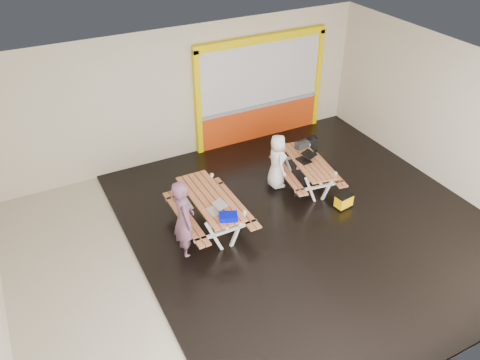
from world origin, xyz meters
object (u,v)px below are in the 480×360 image
picnic_table_left (210,205)px  person_left (184,219)px  picnic_table_right (307,166)px  blue_pouch (228,217)px  laptop_right (306,158)px  person_right (277,161)px  fluke_bag (344,201)px  dark_case (302,191)px  backpack (312,143)px  laptop_left (216,208)px  toolbox (302,145)px

picnic_table_left → person_left: bearing=-147.8°
picnic_table_left → picnic_table_right: 2.79m
picnic_table_right → picnic_table_left: bearing=-171.8°
blue_pouch → laptop_right: bearing=25.3°
person_right → fluke_bag: size_ratio=3.13×
picnic_table_left → fluke_bag: picnic_table_left is taller
picnic_table_left → dark_case: (2.46, 0.12, -0.51)m
laptop_right → backpack: bearing=45.6°
fluke_bag → person_right: bearing=123.3°
picnic_table_right → fluke_bag: (0.24, -1.18, -0.35)m
laptop_left → backpack: 3.82m
toolbox → backpack: (0.41, 0.14, -0.15)m
toolbox → dark_case: size_ratio=1.02×
toolbox → fluke_bag: 1.86m
picnic_table_right → dark_case: (-0.30, -0.28, -0.45)m
person_right → picnic_table_left: bearing=117.8°
laptop_right → backpack: size_ratio=1.01×
dark_case → picnic_table_left: bearing=-177.3°
toolbox → dark_case: toolbox is taller
picnic_table_left → backpack: size_ratio=4.74×
fluke_bag → blue_pouch: bearing=-178.9°
backpack → picnic_table_right: bearing=-131.1°
laptop_left → person_left: bearing=-179.5°
blue_pouch → backpack: blue_pouch is taller
person_left → blue_pouch: person_left is taller
person_right → blue_pouch: (-2.03, -1.50, 0.10)m
picnic_table_right → toolbox: (0.22, 0.58, 0.25)m
fluke_bag → laptop_left: bearing=174.4°
person_left → toolbox: bearing=-62.2°
person_left → person_right: 3.06m
laptop_right → dark_case: bearing=-129.1°
blue_pouch → toolbox: 3.46m
blue_pouch → fluke_bag: (2.97, 0.06, -0.66)m
picnic_table_right → dark_case: size_ratio=5.41×
person_right → laptop_left: size_ratio=3.55×
laptop_right → backpack: (0.67, 0.69, -0.12)m
person_right → laptop_left: bearing=128.3°
fluke_bag → person_left: bearing=175.5°
toolbox → fluke_bag: size_ratio=0.87×
laptop_left → laptop_right: size_ratio=0.87×
person_left → fluke_bag: person_left is taller
person_right → toolbox: person_right is taller
picnic_table_left → laptop_left: (-0.06, -0.48, 0.24)m
laptop_right → blue_pouch: (-2.69, -1.27, 0.08)m
dark_case → laptop_left: bearing=-166.7°
toolbox → person_right: bearing=-160.9°
person_left → dark_case: person_left is taller
dark_case → person_left: bearing=-169.4°
backpack → picnic_table_left: bearing=-161.7°
backpack → dark_case: bearing=-132.8°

